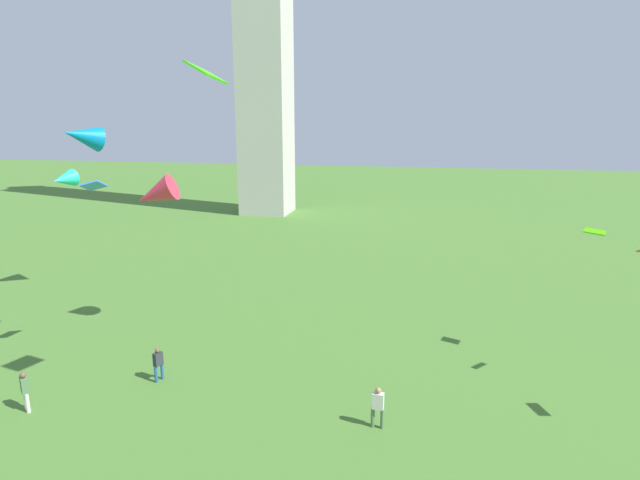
# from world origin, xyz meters

# --- Properties ---
(person_0) EXTENTS (0.51, 0.28, 1.66)m
(person_0) POSITION_xyz_m (2.89, 14.75, 0.94)
(person_0) COLOR #51754C
(person_0) RESTS_ON ground_plane
(person_1) EXTENTS (0.37, 0.46, 1.56)m
(person_1) POSITION_xyz_m (-7.00, 16.38, 0.88)
(person_1) COLOR #235693
(person_1) RESTS_ON ground_plane
(person_2) EXTENTS (0.50, 0.47, 1.67)m
(person_2) POSITION_xyz_m (-10.99, 13.08, 0.95)
(person_2) COLOR silver
(person_2) RESTS_ON ground_plane
(kite_flying_0) EXTENTS (1.03, 0.88, 0.20)m
(kite_flying_0) POSITION_xyz_m (11.75, 21.73, 6.51)
(kite_flying_0) COLOR #47B705
(kite_flying_1) EXTENTS (0.98, 1.29, 0.88)m
(kite_flying_1) POSITION_xyz_m (-12.15, 18.20, 8.67)
(kite_flying_1) COLOR #21D0B1
(kite_flying_2) EXTENTS (1.00, 1.32, 0.63)m
(kite_flying_2) POSITION_xyz_m (-9.88, 17.17, 8.58)
(kite_flying_2) COLOR #3782EB
(kite_flying_3) EXTENTS (2.48, 2.86, 1.97)m
(kite_flying_3) POSITION_xyz_m (-15.93, 25.09, 10.38)
(kite_flying_3) COLOR #087BB8
(kite_flying_4) EXTENTS (2.59, 1.80, 2.08)m
(kite_flying_4) POSITION_xyz_m (-9.23, 21.19, 7.64)
(kite_flying_4) COLOR #E23248
(kite_flying_6) EXTENTS (1.04, 1.53, 0.72)m
(kite_flying_6) POSITION_xyz_m (-2.76, 13.36, 12.86)
(kite_flying_6) COLOR #42D818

